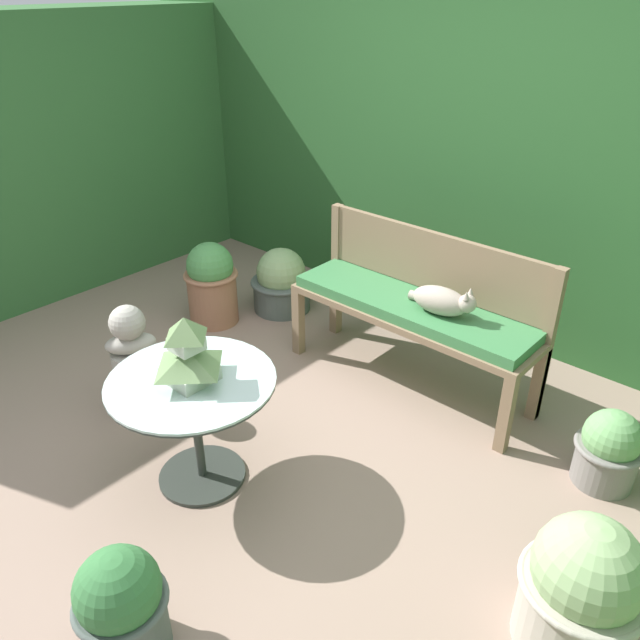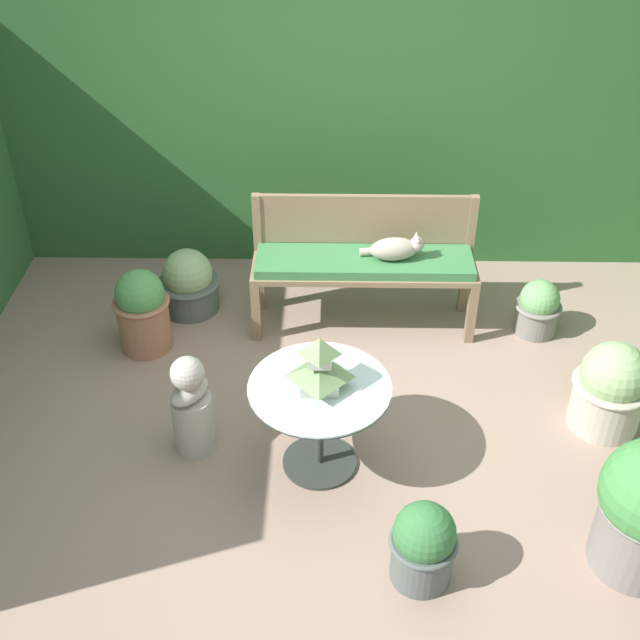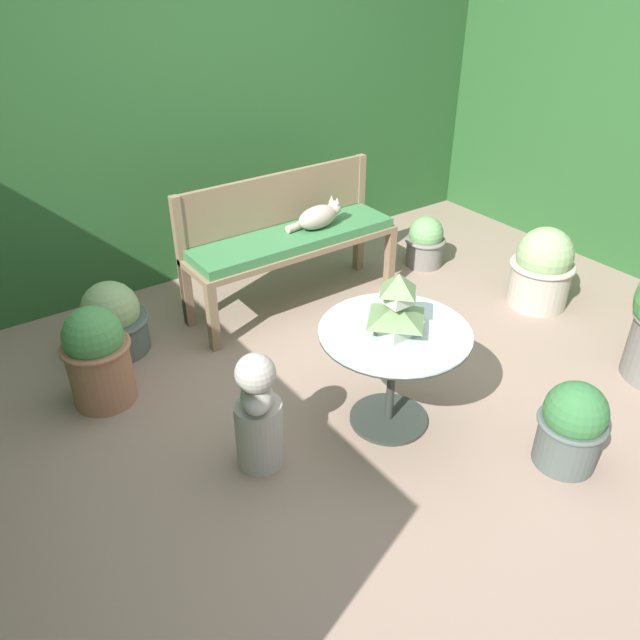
{
  "view_description": "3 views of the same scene",
  "coord_description": "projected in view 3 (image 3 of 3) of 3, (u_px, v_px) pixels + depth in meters",
  "views": [
    {
      "loc": [
        1.82,
        -1.66,
        2.18
      ],
      "look_at": [
        -0.26,
        0.67,
        0.45
      ],
      "focal_mm": 35.0,
      "sensor_mm": 36.0,
      "label": 1
    },
    {
      "loc": [
        -0.11,
        -3.54,
        3.38
      ],
      "look_at": [
        -0.18,
        0.26,
        0.6
      ],
      "focal_mm": 45.0,
      "sensor_mm": 36.0,
      "label": 2
    },
    {
      "loc": [
        -2.0,
        -2.23,
        2.26
      ],
      "look_at": [
        -0.25,
        0.22,
        0.41
      ],
      "focal_mm": 35.0,
      "sensor_mm": 36.0,
      "label": 3
    }
  ],
  "objects": [
    {
      "name": "foliage_hedge_back",
      "position": [
        191.0,
        105.0,
        4.66
      ],
      "size": [
        6.4,
        0.7,
        2.38
      ],
      "primitive_type": "cube",
      "color": "#285628",
      "rests_on": "ground"
    },
    {
      "name": "garden_bust",
      "position": [
        258.0,
        415.0,
        3.0
      ],
      "size": [
        0.27,
        0.31,
        0.65
      ],
      "rotation": [
        0.0,
        0.0,
        1.04
      ],
      "color": "#A39E93",
      "rests_on": "ground"
    },
    {
      "name": "potted_plant_path_edge",
      "position": [
        98.0,
        356.0,
        3.42
      ],
      "size": [
        0.38,
        0.38,
        0.59
      ],
      "color": "#9E664C",
      "rests_on": "ground"
    },
    {
      "name": "bench_backrest",
      "position": [
        277.0,
        208.0,
        4.28
      ],
      "size": [
        1.52,
        0.06,
        0.91
      ],
      "color": "#7F664C",
      "rests_on": "ground"
    },
    {
      "name": "cat",
      "position": [
        319.0,
        216.0,
        4.25
      ],
      "size": [
        0.43,
        0.19,
        0.19
      ],
      "rotation": [
        0.0,
        0.0,
        0.12
      ],
      "color": "#A89989",
      "rests_on": "garden_bench"
    },
    {
      "name": "patio_table",
      "position": [
        393.0,
        351.0,
        3.18
      ],
      "size": [
        0.77,
        0.77,
        0.58
      ],
      "color": "#2D332D",
      "rests_on": "ground"
    },
    {
      "name": "potted_plant_table_far",
      "position": [
        542.0,
        269.0,
        4.37
      ],
      "size": [
        0.45,
        0.45,
        0.58
      ],
      "color": "#ADA393",
      "rests_on": "ground"
    },
    {
      "name": "potted_plant_hedge_corner",
      "position": [
        425.0,
        242.0,
        4.95
      ],
      "size": [
        0.32,
        0.32,
        0.41
      ],
      "color": "slate",
      "rests_on": "ground"
    },
    {
      "name": "garden_bench",
      "position": [
        293.0,
        244.0,
        4.25
      ],
      "size": [
        1.52,
        0.43,
        0.55
      ],
      "color": "#7F664C",
      "rests_on": "ground"
    },
    {
      "name": "potted_plant_bench_left",
      "position": [
        113.0,
        321.0,
        3.9
      ],
      "size": [
        0.45,
        0.45,
        0.47
      ],
      "color": "#4C5651",
      "rests_on": "ground"
    },
    {
      "name": "potted_plant_bench_right",
      "position": [
        572.0,
        426.0,
        3.03
      ],
      "size": [
        0.34,
        0.34,
        0.47
      ],
      "color": "#4C5651",
      "rests_on": "ground"
    },
    {
      "name": "pagoda_birdhouse",
      "position": [
        397.0,
        307.0,
        3.04
      ],
      "size": [
        0.27,
        0.27,
        0.32
      ],
      "color": "#B2BCA8",
      "rests_on": "patio_table"
    },
    {
      "name": "ground",
      "position": [
        376.0,
        381.0,
        3.72
      ],
      "size": [
        30.0,
        30.0,
        0.0
      ],
      "primitive_type": "plane",
      "color": "gray"
    }
  ]
}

